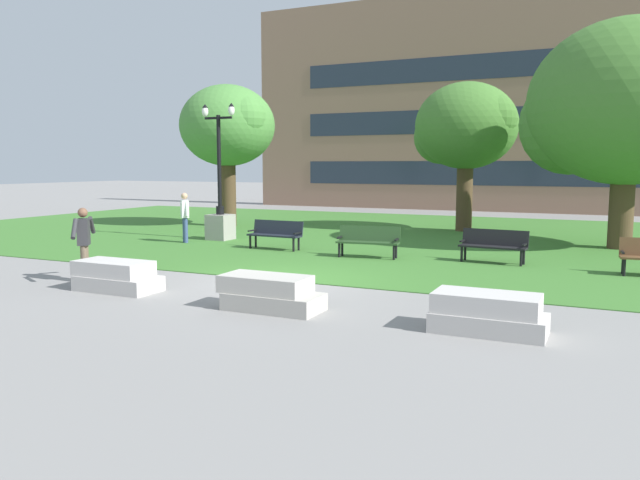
% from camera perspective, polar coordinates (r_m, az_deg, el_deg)
% --- Properties ---
extents(ground_plane, '(140.00, 140.00, 0.00)m').
position_cam_1_polar(ground_plane, '(14.55, -3.88, -3.75)').
color(ground_plane, gray).
extents(grass_lawn, '(40.00, 20.00, 0.02)m').
position_cam_1_polar(grass_lawn, '(23.70, 7.89, 0.35)').
color(grass_lawn, '#3D752D').
rests_on(grass_lawn, ground).
extents(concrete_block_center, '(1.85, 0.90, 0.64)m').
position_cam_1_polar(concrete_block_center, '(14.06, -18.14, -3.18)').
color(concrete_block_center, '#BCB7B2').
rests_on(concrete_block_center, ground).
extents(concrete_block_left, '(1.90, 0.90, 0.64)m').
position_cam_1_polar(concrete_block_left, '(11.65, -4.60, -4.89)').
color(concrete_block_left, '#B2ADA3').
rests_on(concrete_block_left, ground).
extents(concrete_block_right, '(1.80, 0.90, 0.64)m').
position_cam_1_polar(concrete_block_right, '(10.41, 15.07, -6.53)').
color(concrete_block_right, '#BCB7B2').
rests_on(concrete_block_right, ground).
extents(person_skateboarder, '(0.68, 1.26, 1.71)m').
position_cam_1_polar(person_skateboarder, '(15.24, -20.78, -0.00)').
color(person_skateboarder, brown).
rests_on(person_skateboarder, ground).
extents(skateboard, '(1.04, 0.34, 0.14)m').
position_cam_1_polar(skateboard, '(15.27, -18.95, -3.27)').
color(skateboard, maroon).
rests_on(skateboard, ground).
extents(park_bench_near_left, '(1.82, 0.61, 0.90)m').
position_cam_1_polar(park_bench_near_left, '(19.81, -4.06, 0.66)').
color(park_bench_near_left, '#1E232D').
rests_on(park_bench_near_left, grass_lawn).
extents(park_bench_near_right, '(1.84, 0.68, 0.90)m').
position_cam_1_polar(park_bench_near_right, '(17.66, 15.59, -0.34)').
color(park_bench_near_right, black).
rests_on(park_bench_near_right, grass_lawn).
extents(park_bench_far_left, '(1.85, 0.76, 0.90)m').
position_cam_1_polar(park_bench_far_left, '(18.04, 4.45, 0.04)').
color(park_bench_far_left, '#284723').
rests_on(park_bench_far_left, grass_lawn).
extents(lamp_post_left, '(1.32, 0.80, 4.79)m').
position_cam_1_polar(lamp_post_left, '(22.52, -9.12, 2.52)').
color(lamp_post_left, gray).
rests_on(lamp_post_left, grass_lawn).
extents(tree_near_right, '(4.25, 4.05, 5.93)m').
position_cam_1_polar(tree_near_right, '(25.88, 13.12, 9.96)').
color(tree_near_right, '#4C3823').
rests_on(tree_near_right, grass_lawn).
extents(tree_near_left, '(4.27, 4.07, 6.06)m').
position_cam_1_polar(tree_near_left, '(27.44, -8.54, 10.13)').
color(tree_near_left, '#4C3823').
rests_on(tree_near_left, grass_lawn).
extents(tree_far_left, '(6.36, 6.06, 7.18)m').
position_cam_1_polar(tree_far_left, '(22.09, 26.09, 11.04)').
color(tree_far_left, '#4C3823').
rests_on(tree_far_left, grass_lawn).
extents(person_bystander_near_lawn, '(0.60, 0.47, 1.71)m').
position_cam_1_polar(person_bystander_near_lawn, '(21.91, -12.25, 2.29)').
color(person_bystander_near_lawn, '#384C7A').
rests_on(person_bystander_near_lawn, grass_lawn).
extents(building_facade_distant, '(28.68, 1.03, 12.58)m').
position_cam_1_polar(building_facade_distant, '(37.83, 14.63, 12.13)').
color(building_facade_distant, '#8E6B56').
rests_on(building_facade_distant, ground).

